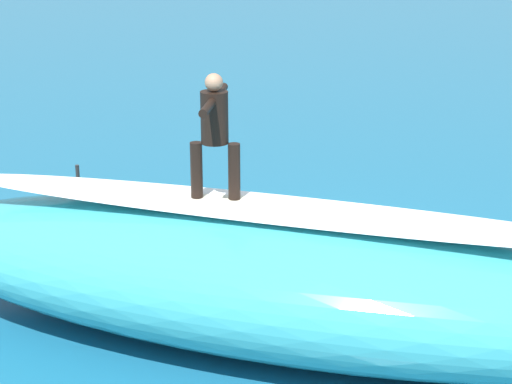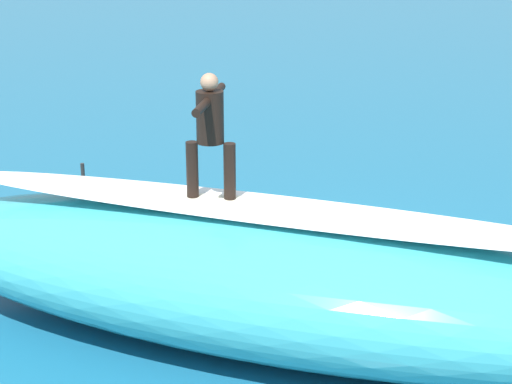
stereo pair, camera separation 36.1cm
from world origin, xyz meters
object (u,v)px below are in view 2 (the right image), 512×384
surfer_riding (210,127)px  buoy_marker (85,207)px  surfer_paddling (282,221)px  surfboard_riding (211,201)px  surfboard_paddling (289,232)px

surfer_riding → buoy_marker: 4.92m
surfer_riding → surfer_paddling: 4.18m
buoy_marker → surfer_riding: bearing=150.6°
surfboard_riding → surfer_riding: size_ratio=1.41×
surfboard_paddling → surfer_paddling: bearing=-180.0°
surfer_paddling → surfboard_paddling: bearing=0.0°
buoy_marker → surfboard_paddling: bearing=-159.2°
surfboard_riding → surfboard_paddling: 3.78m
surfer_riding → surfboard_paddling: bearing=-99.2°
surfboard_riding → surfboard_paddling: (0.60, -3.34, -1.68)m
buoy_marker → surfboard_riding: bearing=150.6°
surfboard_paddling → surfer_paddling: (0.12, 0.00, 0.17)m
surfboard_paddling → surfer_paddling: size_ratio=1.56×
surfboard_riding → buoy_marker: surfboard_riding is taller
surfer_riding → surfboard_riding: bearing=56.6°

